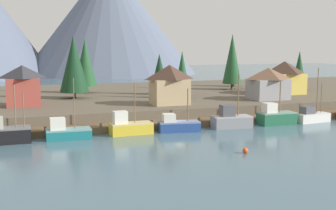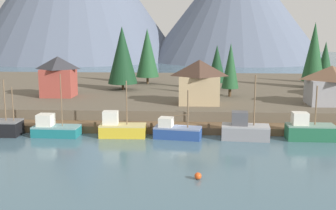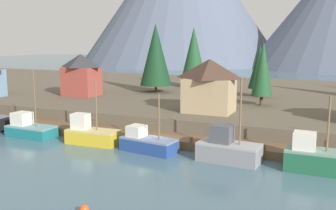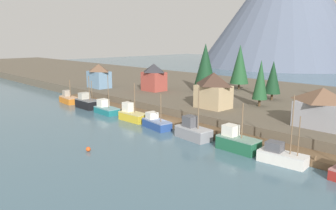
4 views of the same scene
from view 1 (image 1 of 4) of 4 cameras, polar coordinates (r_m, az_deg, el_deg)
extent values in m
cube|color=#476675|center=(88.92, -3.47, -1.17)|extent=(400.00, 400.00, 1.00)
cube|color=brown|center=(71.86, 0.51, -2.45)|extent=(80.00, 4.00, 1.00)
cylinder|color=brown|center=(65.96, -15.52, -3.38)|extent=(0.36, 0.36, 1.60)
cylinder|color=brown|center=(66.95, -8.67, -3.03)|extent=(0.36, 0.36, 1.60)
cylinder|color=brown|center=(68.87, -2.11, -2.65)|extent=(0.36, 0.36, 1.60)
cylinder|color=brown|center=(71.63, 4.01, -2.26)|extent=(0.36, 0.36, 1.60)
cylinder|color=brown|center=(75.15, 9.61, -1.89)|extent=(0.36, 0.36, 1.60)
cylinder|color=brown|center=(79.32, 14.67, -1.53)|extent=(0.36, 0.36, 1.60)
cylinder|color=brown|center=(84.04, 19.19, -1.20)|extent=(0.36, 0.36, 1.60)
cube|color=brown|center=(100.17, -5.38, 0.81)|extent=(400.00, 56.00, 2.50)
cone|color=slate|center=(215.50, -7.56, 11.04)|extent=(81.74, 81.74, 52.40)
cube|color=black|center=(63.92, -20.06, -3.77)|extent=(6.27, 3.12, 1.91)
cube|color=slate|center=(63.73, -20.11, -2.84)|extent=(6.27, 3.12, 0.20)
cylinder|color=brown|center=(63.28, -19.13, -0.18)|extent=(0.16, 0.16, 5.68)
cylinder|color=brown|center=(63.35, -18.12, -0.59)|extent=(0.14, 0.14, 4.65)
cube|color=#196B70|center=(64.40, -12.68, -3.72)|extent=(6.34, 3.12, 1.23)
cube|color=#679496|center=(64.27, -12.70, -3.09)|extent=(6.34, 3.12, 0.20)
cube|color=silver|center=(64.00, -14.04, -2.35)|extent=(2.13, 2.08, 1.62)
cylinder|color=brown|center=(63.78, -12.01, 0.20)|extent=(0.13, 0.13, 7.17)
cube|color=gold|center=(66.21, -4.77, -3.12)|extent=(6.33, 2.81, 1.52)
cube|color=tan|center=(66.06, -4.78, -2.38)|extent=(6.33, 2.81, 0.20)
cube|color=silver|center=(65.45, -6.18, -1.59)|extent=(2.05, 1.54, 1.84)
cylinder|color=brown|center=(65.76, -4.32, 0.30)|extent=(0.16, 0.16, 5.99)
cube|color=navy|center=(68.18, 1.44, -2.85)|extent=(6.57, 3.47, 1.36)
cube|color=#6C7DA2|center=(68.04, 1.44, -2.20)|extent=(6.57, 3.47, 0.20)
cube|color=silver|center=(67.60, 0.12, -1.65)|extent=(2.07, 2.11, 1.23)
cylinder|color=brown|center=(67.95, 2.57, 0.01)|extent=(0.18, 0.18, 5.04)
cylinder|color=brown|center=(67.89, 1.88, -0.76)|extent=(2.06, 0.43, 0.43)
cube|color=gray|center=(71.86, 8.19, -2.23)|extent=(6.48, 3.40, 1.74)
cube|color=#9F9FA2|center=(71.70, 8.21, -1.47)|extent=(6.48, 3.40, 0.20)
cube|color=#4C4C51|center=(71.25, 7.64, -0.71)|extent=(2.27, 2.09, 1.79)
cylinder|color=brown|center=(71.67, 9.05, 1.31)|extent=(0.18, 0.18, 6.74)
cube|color=#1E5B3D|center=(76.43, 13.81, -1.74)|extent=(6.27, 2.84, 1.87)
cube|color=gray|center=(76.27, 13.84, -0.97)|extent=(6.27, 2.84, 0.20)
cube|color=silver|center=(75.38, 12.94, -0.35)|extent=(2.02, 1.88, 1.61)
cylinder|color=brown|center=(76.23, 14.24, 1.05)|extent=(0.19, 0.19, 5.19)
cube|color=silver|center=(80.46, 18.07, -1.62)|extent=(6.48, 3.10, 1.35)
cube|color=silver|center=(80.34, 18.10, -1.08)|extent=(6.48, 3.10, 0.20)
cube|color=#4C4C51|center=(79.46, 17.52, -0.61)|extent=(2.30, 1.97, 1.27)
cylinder|color=brown|center=(80.53, 18.71, 1.79)|extent=(0.15, 0.15, 7.82)
cylinder|color=brown|center=(81.33, 19.15, 0.90)|extent=(0.13, 0.13, 5.22)
cube|color=gold|center=(101.87, 14.72, 2.69)|extent=(7.28, 6.78, 4.54)
pyramid|color=#422D23|center=(101.64, 14.79, 4.72)|extent=(7.65, 7.12, 2.69)
cube|color=tan|center=(80.36, 0.20, 1.70)|extent=(6.44, 4.84, 4.57)
pyramid|color=#422D23|center=(80.07, 0.21, 4.26)|extent=(6.76, 5.08, 2.62)
cube|color=gray|center=(90.32, 12.75, 2.00)|extent=(7.14, 5.57, 4.04)
pyramid|color=brown|center=(90.08, 12.81, 3.99)|extent=(7.50, 5.85, 2.26)
cube|color=#9E4238|center=(81.92, -18.17, 1.58)|extent=(5.68, 4.55, 4.98)
pyramid|color=#2D2D33|center=(81.64, -18.28, 4.10)|extent=(5.96, 4.77, 2.25)
cylinder|color=#4C3823|center=(97.43, -1.10, 1.83)|extent=(0.50, 0.50, 1.51)
cone|color=#14381E|center=(97.08, -1.11, 4.45)|extent=(3.65, 3.65, 7.42)
cylinder|color=#4C3823|center=(111.60, 16.46, 2.14)|extent=(0.50, 0.50, 1.06)
cone|color=#194223|center=(111.28, 16.55, 4.55)|extent=(3.34, 3.34, 8.36)
cylinder|color=#4C3823|center=(102.19, -10.54, 1.99)|extent=(0.50, 0.50, 1.56)
cone|color=#1E4C28|center=(101.79, -10.62, 5.40)|extent=(5.07, 5.07, 10.60)
cylinder|color=#4C3823|center=(91.82, -11.94, 1.26)|extent=(0.50, 0.50, 1.33)
cone|color=#14381E|center=(91.35, -12.05, 5.19)|extent=(5.85, 5.85, 11.27)
cylinder|color=#4C3823|center=(90.09, 1.82, 1.36)|extent=(0.50, 0.50, 1.52)
cone|color=#1E4C28|center=(89.69, 1.84, 4.41)|extent=(3.10, 3.10, 8.08)
cylinder|color=#4C3823|center=(109.15, 8.20, 2.37)|extent=(0.50, 0.50, 1.47)
cone|color=#1E4C28|center=(108.75, 8.27, 5.90)|extent=(4.60, 4.60, 11.99)
cylinder|color=#4C3823|center=(118.10, 8.47, 2.72)|extent=(0.50, 0.50, 1.32)
cone|color=#194223|center=(117.80, 8.51, 4.97)|extent=(3.68, 3.68, 7.97)
sphere|color=#E04C19|center=(55.27, 9.92, -5.80)|extent=(0.70, 0.70, 0.70)
camera|label=2|loc=(27.03, 56.73, 7.54)|focal=45.62mm
camera|label=3|loc=(49.25, 40.10, 5.04)|focal=41.74mm
camera|label=4|loc=(72.41, 52.59, 7.29)|focal=35.75mm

